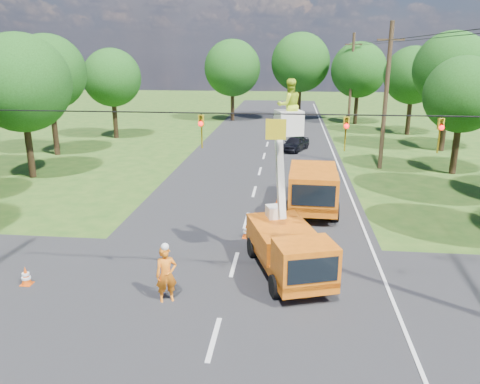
# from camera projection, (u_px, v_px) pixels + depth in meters

# --- Properties ---
(ground) EXTENTS (140.00, 140.00, 0.00)m
(ground) POSITION_uv_depth(u_px,v_px,m) (260.00, 172.00, 32.58)
(ground) COLOR #274E17
(ground) RESTS_ON ground
(road_main) EXTENTS (12.00, 100.00, 0.06)m
(road_main) POSITION_uv_depth(u_px,v_px,m) (260.00, 172.00, 32.58)
(road_main) COLOR black
(road_main) RESTS_ON ground
(road_cross) EXTENTS (56.00, 10.00, 0.07)m
(road_cross) POSITION_uv_depth(u_px,v_px,m) (224.00, 305.00, 15.44)
(road_cross) COLOR black
(road_cross) RESTS_ON ground
(edge_line) EXTENTS (0.12, 90.00, 0.02)m
(edge_line) POSITION_uv_depth(u_px,v_px,m) (341.00, 174.00, 32.01)
(edge_line) COLOR silver
(edge_line) RESTS_ON ground
(bucket_truck) EXTENTS (3.51, 5.68, 7.15)m
(bucket_truck) POSITION_uv_depth(u_px,v_px,m) (289.00, 235.00, 17.10)
(bucket_truck) COLOR orange
(bucket_truck) RESTS_ON ground
(second_truck) EXTENTS (2.76, 6.47, 2.39)m
(second_truck) POSITION_uv_depth(u_px,v_px,m) (313.00, 187.00, 24.49)
(second_truck) COLOR orange
(second_truck) RESTS_ON ground
(ground_worker) EXTENTS (0.84, 0.72, 1.95)m
(ground_worker) POSITION_uv_depth(u_px,v_px,m) (166.00, 275.00, 15.38)
(ground_worker) COLOR #F24F14
(ground_worker) RESTS_ON ground
(distant_car) EXTENTS (2.78, 4.00, 1.26)m
(distant_car) POSITION_uv_depth(u_px,v_px,m) (295.00, 143.00, 39.35)
(distant_car) COLOR black
(distant_car) RESTS_ON ground
(traffic_cone_1) EXTENTS (0.38, 0.38, 0.71)m
(traffic_cone_1) POSITION_uv_depth(u_px,v_px,m) (247.00, 231.00, 20.88)
(traffic_cone_1) COLOR #EB500C
(traffic_cone_1) RESTS_ON ground
(traffic_cone_2) EXTENTS (0.38, 0.38, 0.71)m
(traffic_cone_2) POSITION_uv_depth(u_px,v_px,m) (277.00, 206.00, 24.19)
(traffic_cone_2) COLOR #EB500C
(traffic_cone_2) RESTS_ON ground
(traffic_cone_3) EXTENTS (0.38, 0.38, 0.71)m
(traffic_cone_3) POSITION_uv_depth(u_px,v_px,m) (26.00, 276.00, 16.64)
(traffic_cone_3) COLOR #EB500C
(traffic_cone_3) RESTS_ON ground
(traffic_cone_6) EXTENTS (0.38, 0.38, 0.71)m
(traffic_cone_6) POSITION_uv_depth(u_px,v_px,m) (330.00, 186.00, 27.91)
(traffic_cone_6) COLOR #EB500C
(traffic_cone_6) RESTS_ON ground
(pole_right_mid) EXTENTS (1.80, 0.30, 10.00)m
(pole_right_mid) POSITION_uv_depth(u_px,v_px,m) (386.00, 96.00, 32.15)
(pole_right_mid) COLOR #4C3823
(pole_right_mid) RESTS_ON ground
(pole_right_far) EXTENTS (1.80, 0.30, 10.00)m
(pole_right_far) POSITION_uv_depth(u_px,v_px,m) (351.00, 80.00, 51.19)
(pole_right_far) COLOR #4C3823
(pole_right_far) RESTS_ON ground
(signal_span) EXTENTS (18.00, 0.29, 1.07)m
(signal_span) POSITION_uv_depth(u_px,v_px,m) (298.00, 129.00, 13.52)
(signal_span) COLOR black
(signal_span) RESTS_ON ground
(tree_left_d) EXTENTS (6.20, 6.20, 9.24)m
(tree_left_d) POSITION_uv_depth(u_px,v_px,m) (21.00, 83.00, 29.51)
(tree_left_d) COLOR #382616
(tree_left_d) RESTS_ON ground
(tree_left_e) EXTENTS (5.80, 5.80, 9.41)m
(tree_left_e) POSITION_uv_depth(u_px,v_px,m) (48.00, 72.00, 36.25)
(tree_left_e) COLOR #382616
(tree_left_e) RESTS_ON ground
(tree_left_f) EXTENTS (5.40, 5.40, 8.40)m
(tree_left_f) POSITION_uv_depth(u_px,v_px,m) (112.00, 78.00, 43.90)
(tree_left_f) COLOR #382616
(tree_left_f) RESTS_ON ground
(tree_right_c) EXTENTS (5.00, 5.00, 7.83)m
(tree_right_c) POSITION_uv_depth(u_px,v_px,m) (463.00, 95.00, 30.65)
(tree_right_c) COLOR #382616
(tree_right_c) RESTS_ON ground
(tree_right_d) EXTENTS (6.00, 6.00, 9.70)m
(tree_right_d) POSITION_uv_depth(u_px,v_px,m) (451.00, 69.00, 37.71)
(tree_right_d) COLOR #382616
(tree_right_d) RESTS_ON ground
(tree_right_e) EXTENTS (5.60, 5.60, 8.63)m
(tree_right_e) POSITION_uv_depth(u_px,v_px,m) (413.00, 75.00, 45.68)
(tree_right_e) COLOR #382616
(tree_right_e) RESTS_ON ground
(tree_far_a) EXTENTS (6.60, 6.60, 9.50)m
(tree_far_a) POSITION_uv_depth(u_px,v_px,m) (232.00, 68.00, 55.12)
(tree_far_a) COLOR #382616
(tree_far_a) RESTS_ON ground
(tree_far_b) EXTENTS (7.00, 7.00, 10.32)m
(tree_far_b) POSITION_uv_depth(u_px,v_px,m) (300.00, 62.00, 56.03)
(tree_far_b) COLOR #382616
(tree_far_b) RESTS_ON ground
(tree_far_c) EXTENTS (6.20, 6.20, 9.18)m
(tree_far_c) POSITION_uv_depth(u_px,v_px,m) (359.00, 70.00, 52.72)
(tree_far_c) COLOR #382616
(tree_far_c) RESTS_ON ground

